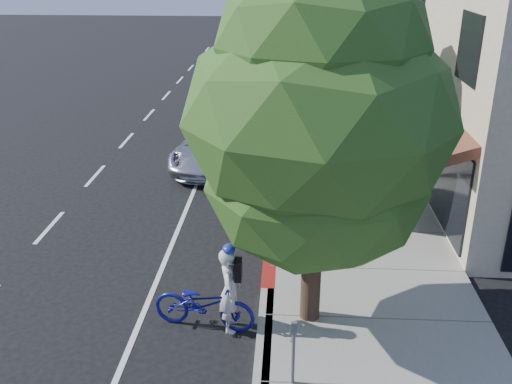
# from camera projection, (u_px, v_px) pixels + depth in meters

# --- Properties ---
(ground) EXTENTS (120.00, 120.00, 0.00)m
(ground) POSITION_uv_depth(u_px,v_px,m) (269.00, 271.00, 13.68)
(ground) COLOR black
(ground) RESTS_ON ground
(sidewalk) EXTENTS (4.60, 56.00, 0.15)m
(sidewalk) POSITION_uv_depth(u_px,v_px,m) (340.00, 159.00, 20.89)
(sidewalk) COLOR gray
(sidewalk) RESTS_ON ground
(curb) EXTENTS (0.30, 56.00, 0.15)m
(curb) POSITION_uv_depth(u_px,v_px,m) (277.00, 158.00, 21.01)
(curb) COLOR #9E998E
(curb) RESTS_ON ground
(curb_red_segment) EXTENTS (0.32, 4.00, 0.15)m
(curb_red_segment) POSITION_uv_depth(u_px,v_px,m) (271.00, 248.00, 14.57)
(curb_red_segment) COLOR maroon
(curb_red_segment) RESTS_ON ground
(storefront_building) EXTENTS (10.00, 36.00, 7.00)m
(storefront_building) POSITION_uv_depth(u_px,v_px,m) (476.00, 30.00, 28.38)
(storefront_building) COLOR beige
(storefront_building) RESTS_ON ground
(street_tree_0) EXTENTS (4.93, 4.93, 7.12)m
(street_tree_0) POSITION_uv_depth(u_px,v_px,m) (318.00, 123.00, 10.14)
(street_tree_0) COLOR black
(street_tree_0) RESTS_ON ground
(street_tree_1) EXTENTS (4.36, 4.36, 7.07)m
(street_tree_1) POSITION_uv_depth(u_px,v_px,m) (309.00, 59.00, 15.63)
(street_tree_1) COLOR black
(street_tree_1) RESTS_ON ground
(street_tree_2) EXTENTS (4.39, 4.39, 7.29)m
(street_tree_2) POSITION_uv_depth(u_px,v_px,m) (305.00, 27.00, 21.09)
(street_tree_2) COLOR black
(street_tree_2) RESTS_ON ground
(street_tree_3) EXTENTS (5.42, 5.42, 7.70)m
(street_tree_3) POSITION_uv_depth(u_px,v_px,m) (302.00, 10.00, 26.58)
(street_tree_3) COLOR black
(street_tree_3) RESTS_ON ground
(cyclist) EXTENTS (0.48, 0.69, 1.80)m
(cyclist) POSITION_uv_depth(u_px,v_px,m) (230.00, 290.00, 11.26)
(cyclist) COLOR silver
(cyclist) RESTS_ON ground
(bicycle) EXTENTS (2.18, 1.06, 1.10)m
(bicycle) POSITION_uv_depth(u_px,v_px,m) (204.00, 304.00, 11.44)
(bicycle) COLOR navy
(bicycle) RESTS_ON ground
(silver_suv) EXTENTS (2.94, 5.45, 1.45)m
(silver_suv) POSITION_uv_depth(u_px,v_px,m) (216.00, 145.00, 20.33)
(silver_suv) COLOR silver
(silver_suv) RESTS_ON ground
(dark_sedan) EXTENTS (1.83, 4.19, 1.34)m
(dark_sedan) POSITION_uv_depth(u_px,v_px,m) (242.00, 100.00, 26.87)
(dark_sedan) COLOR black
(dark_sedan) RESTS_ON ground
(white_pickup) EXTENTS (3.29, 6.54, 1.82)m
(white_pickup) POSITION_uv_depth(u_px,v_px,m) (255.00, 80.00, 29.83)
(white_pickup) COLOR #BEBEBE
(white_pickup) RESTS_ON ground
(dark_suv_far) EXTENTS (2.27, 4.54, 1.49)m
(dark_suv_far) POSITION_uv_depth(u_px,v_px,m) (263.00, 60.00, 36.55)
(dark_suv_far) COLOR black
(dark_suv_far) RESTS_ON ground
(pedestrian) EXTENTS (1.07, 0.98, 1.78)m
(pedestrian) POSITION_uv_depth(u_px,v_px,m) (315.00, 146.00, 19.27)
(pedestrian) COLOR black
(pedestrian) RESTS_ON sidewalk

